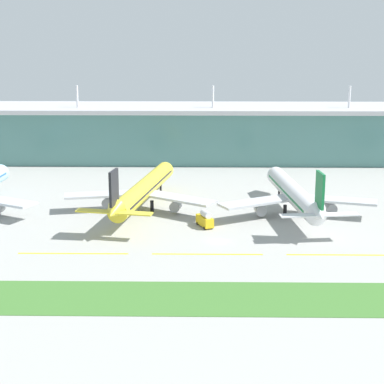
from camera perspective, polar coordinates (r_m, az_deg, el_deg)
The scene contains 9 objects.
ground_plane at distance 173.95m, azimuth 2.32°, elevation -4.38°, with size 600.00×600.00×0.00m, color #9E9E99.
terminal_building at distance 277.27m, azimuth 1.80°, elevation 5.21°, with size 288.00×34.00×32.31m.
airliner_near_middle at distance 202.19m, azimuth -4.32°, elevation 0.17°, with size 47.99×66.05×18.90m.
airliner_far_middle at distance 198.89m, azimuth 9.01°, elevation -0.21°, with size 48.49×60.21×18.90m.
taxiway_stripe_mid_west at distance 167.67m, azimuth -10.40°, elevation -5.33°, with size 28.00×0.70×0.04m, color yellow.
taxiway_stripe_centre at distance 164.49m, azimuth 1.35°, elevation -5.48°, with size 28.00×0.70×0.04m, color yellow.
taxiway_stripe_mid_east at distance 168.26m, azimuth 13.06°, elevation -5.40°, with size 28.00×0.70×0.04m, color yellow.
grass_verge at distance 138.98m, azimuth 2.69°, elevation -9.32°, with size 300.00×18.00×0.10m, color #3D702D.
fuel_truck at distance 185.81m, azimuth 1.15°, elevation -2.41°, with size 5.28×7.64×4.95m.
Camera 1 is at (-4.47, -164.71, 55.76)m, focal length 60.74 mm.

